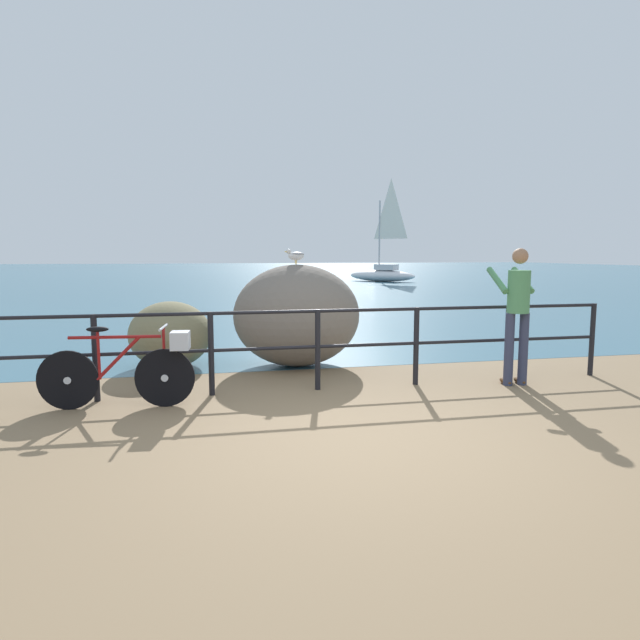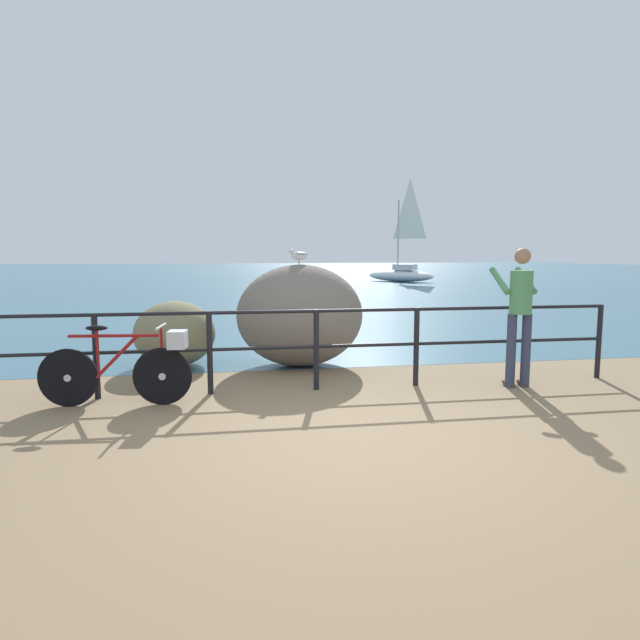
% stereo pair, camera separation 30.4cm
% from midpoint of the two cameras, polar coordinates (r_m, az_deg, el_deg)
% --- Properties ---
extents(ground_plane, '(120.00, 120.00, 0.10)m').
position_cam_midpoint_polar(ground_plane, '(24.88, -9.19, 2.80)').
color(ground_plane, '#846B4C').
extents(sea_surface, '(120.00, 90.00, 0.01)m').
position_cam_midpoint_polar(sea_surface, '(52.91, -10.75, 4.98)').
color(sea_surface, '#38667A').
rests_on(sea_surface, ground_plane).
extents(promenade_railing, '(7.96, 0.07, 1.02)m').
position_cam_midpoint_polar(promenade_railing, '(6.85, -1.52, -2.12)').
color(promenade_railing, black).
rests_on(promenade_railing, ground_plane).
extents(bicycle, '(1.70, 0.48, 0.92)m').
position_cam_midpoint_polar(bicycle, '(6.48, -20.47, -4.59)').
color(bicycle, black).
rests_on(bicycle, ground_plane).
extents(person_at_railing, '(0.47, 0.65, 1.78)m').
position_cam_midpoint_polar(person_at_railing, '(7.46, 18.79, 1.04)').
color(person_at_railing, '#333851').
rests_on(person_at_railing, ground_plane).
extents(breakwater_boulder_main, '(1.92, 1.60, 1.55)m').
position_cam_midpoint_polar(breakwater_boulder_main, '(8.32, -3.48, 0.47)').
color(breakwater_boulder_main, slate).
rests_on(breakwater_boulder_main, ground).
extents(breakwater_boulder_left, '(1.22, 1.34, 1.00)m').
position_cam_midpoint_polar(breakwater_boulder_left, '(8.59, -16.35, -1.46)').
color(breakwater_boulder_left, '#7B7352').
rests_on(breakwater_boulder_left, ground).
extents(seagull, '(0.34, 0.19, 0.23)m').
position_cam_midpoint_polar(seagull, '(8.34, -3.61, 6.77)').
color(seagull, gold).
rests_on(seagull, breakwater_boulder_main).
extents(sailboat, '(3.96, 4.10, 6.16)m').
position_cam_midpoint_polar(sailboat, '(33.77, 6.32, 5.21)').
color(sailboat, white).
rests_on(sailboat, sea_surface).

